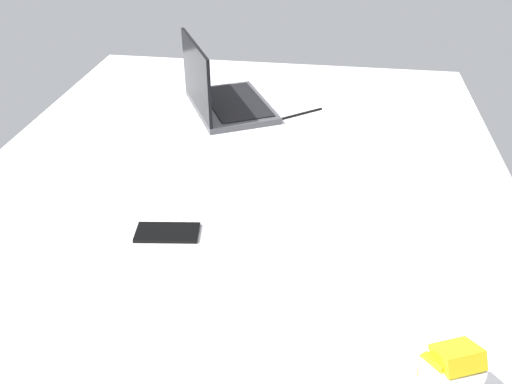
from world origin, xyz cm
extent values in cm
cube|color=white|center=(0.00, 0.00, 9.00)|extent=(180.00, 140.00, 18.00)
cube|color=#4C4C51|center=(44.42, 10.07, 19.00)|extent=(39.86, 35.51, 2.00)
cube|color=black|center=(45.10, 8.73, 20.20)|extent=(33.56, 28.35, 0.40)
cube|color=black|center=(39.40, 19.86, 30.50)|extent=(29.83, 15.93, 21.00)
cube|color=red|center=(-59.83, -40.94, 25.42)|extent=(5.24, 5.76, 6.55)
cube|color=yellow|center=(-59.24, -39.81, 27.52)|extent=(6.75, 5.99, 5.20)
cube|color=yellow|center=(-59.04, -41.90, 29.60)|extent=(7.68, 7.68, 5.11)
cube|color=black|center=(-23.45, 11.78, 18.40)|extent=(8.55, 14.76, 0.80)
cube|color=black|center=(42.63, -12.64, 18.30)|extent=(11.07, 13.67, 0.60)
camera|label=1|loc=(-111.11, -20.86, 89.30)|focal=36.63mm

